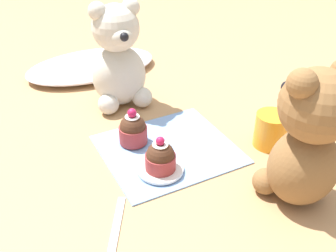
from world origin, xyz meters
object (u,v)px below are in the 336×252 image
object	(u,v)px
juice_glass	(271,130)
cupcake_near_cream_bear	(133,130)
teaspoon	(116,228)
cupcake_near_tan_bear	(160,158)
teddy_bear_cream	(118,59)
saucer_plate	(161,169)
teddy_bear_tan	(308,138)

from	to	relation	value
juice_glass	cupcake_near_cream_bear	bearing A→B (deg)	152.10
cupcake_near_cream_bear	juice_glass	world-z (taller)	cupcake_near_cream_bear
cupcake_near_cream_bear	teaspoon	distance (m)	0.23
juice_glass	teaspoon	distance (m)	0.36
cupcake_near_cream_bear	cupcake_near_tan_bear	world-z (taller)	cupcake_near_cream_bear
cupcake_near_tan_bear	teaspoon	bearing A→B (deg)	-143.75
cupcake_near_cream_bear	cupcake_near_tan_bear	bearing A→B (deg)	-85.86
teddy_bear_cream	saucer_plate	xyz separation A→B (m)	(-0.03, -0.27, -0.10)
teddy_bear_cream	teaspoon	world-z (taller)	teddy_bear_cream
saucer_plate	teaspoon	distance (m)	0.15
cupcake_near_cream_bear	saucer_plate	xyz separation A→B (m)	(0.01, -0.11, -0.03)
cupcake_near_cream_bear	teaspoon	world-z (taller)	cupcake_near_cream_bear
teddy_bear_tan	juice_glass	size ratio (longest dim) A/B	3.50
cupcake_near_cream_bear	saucer_plate	size ratio (longest dim) A/B	0.91
saucer_plate	teddy_bear_tan	bearing A→B (deg)	-42.79
teaspoon	teddy_bear_tan	bearing A→B (deg)	-74.04
teddy_bear_tan	saucer_plate	size ratio (longest dim) A/B	2.93
teddy_bear_tan	teaspoon	distance (m)	0.32
cupcake_near_cream_bear	teaspoon	xyz separation A→B (m)	(-0.11, -0.19, -0.03)
teddy_bear_tan	teaspoon	size ratio (longest dim) A/B	1.80
teaspoon	juice_glass	bearing A→B (deg)	-49.52
juice_glass	cupcake_near_tan_bear	bearing A→B (deg)	174.86
teddy_bear_tan	cupcake_near_tan_bear	distance (m)	0.25
teddy_bear_cream	juice_glass	distance (m)	0.36
saucer_plate	juice_glass	bearing A→B (deg)	-5.14
teddy_bear_cream	juice_glass	xyz separation A→B (m)	(0.20, -0.29, -0.08)
cupcake_near_tan_bear	juice_glass	xyz separation A→B (m)	(0.23, -0.02, 0.00)
teddy_bear_tan	teaspoon	world-z (taller)	teddy_bear_tan
cupcake_near_tan_bear	juice_glass	world-z (taller)	cupcake_near_tan_bear
saucer_plate	teaspoon	bearing A→B (deg)	-143.75
cupcake_near_tan_bear	teddy_bear_cream	bearing A→B (deg)	83.11
saucer_plate	teaspoon	xyz separation A→B (m)	(-0.12, -0.09, -0.01)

